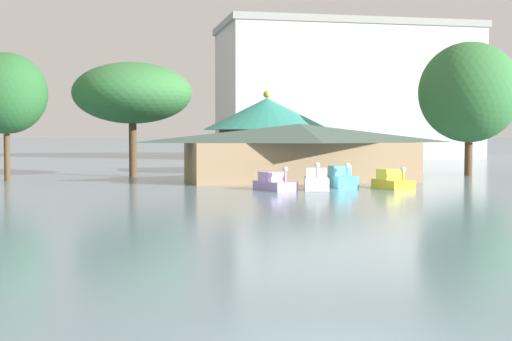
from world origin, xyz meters
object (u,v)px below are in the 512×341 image
object	(u,v)px
pedal_boat_white	(316,181)
background_building_block	(346,92)
pedal_boat_lavender	(274,183)
shoreline_tree_tall_left	(6,93)
shoreline_tree_right	(469,92)
boathouse	(300,151)
pedal_boat_yellow	(392,181)
green_roof_pavilion	(267,130)
shoreline_tree_mid	(132,93)
pedal_boat_cyan	(341,179)

from	to	relation	value
pedal_boat_white	background_building_block	size ratio (longest dim) A/B	0.08
pedal_boat_lavender	shoreline_tree_tall_left	world-z (taller)	shoreline_tree_tall_left
pedal_boat_lavender	shoreline_tree_right	size ratio (longest dim) A/B	0.29
boathouse	shoreline_tree_right	distance (m)	17.55
pedal_boat_yellow	pedal_boat_white	bearing A→B (deg)	-98.96
pedal_boat_yellow	background_building_block	distance (m)	66.18
green_roof_pavilion	shoreline_tree_mid	distance (m)	14.11
green_roof_pavilion	shoreline_tree_right	size ratio (longest dim) A/B	1.06
pedal_boat_lavender	shoreline_tree_right	xyz separation A→B (m)	(20.33, 12.60, 6.74)
shoreline_tree_tall_left	shoreline_tree_mid	size ratio (longest dim) A/B	0.97
pedal_boat_white	boathouse	bearing A→B (deg)	-174.11
background_building_block	shoreline_tree_tall_left	bearing A→B (deg)	-131.89
pedal_boat_lavender	green_roof_pavilion	xyz separation A→B (m)	(4.66, 22.45, 3.57)
pedal_boat_lavender	shoreline_tree_tall_left	bearing A→B (deg)	-145.68
boathouse	background_building_block	size ratio (longest dim) A/B	0.47
shoreline_tree_right	shoreline_tree_tall_left	bearing A→B (deg)	179.07
boathouse	shoreline_tree_tall_left	size ratio (longest dim) A/B	1.85
shoreline_tree_right	shoreline_tree_mid	bearing A→B (deg)	170.36
pedal_boat_white	shoreline_tree_mid	size ratio (longest dim) A/B	0.31
shoreline_tree_tall_left	boathouse	bearing A→B (deg)	-12.42
pedal_boat_white	shoreline_tree_tall_left	bearing A→B (deg)	-109.00
pedal_boat_lavender	green_roof_pavilion	distance (m)	23.20
pedal_boat_lavender	pedal_boat_white	world-z (taller)	pedal_boat_white
pedal_boat_lavender	boathouse	xyz separation A→B (m)	(4.02, 8.39, 1.84)
shoreline_tree_mid	background_building_block	distance (m)	56.78
pedal_boat_lavender	shoreline_tree_tall_left	distance (m)	23.11
boathouse	shoreline_tree_right	xyz separation A→B (m)	(16.32, 4.21, 4.90)
boathouse	shoreline_tree_tall_left	bearing A→B (deg)	167.58
pedal_boat_white	pedal_boat_cyan	bearing A→B (deg)	140.06
pedal_boat_white	shoreline_tree_mid	distance (m)	21.86
pedal_boat_lavender	green_roof_pavilion	world-z (taller)	green_roof_pavilion
pedal_boat_white	shoreline_tree_right	distance (m)	22.87
pedal_boat_lavender	pedal_boat_white	distance (m)	2.73
shoreline_tree_mid	background_building_block	size ratio (longest dim) A/B	0.26
boathouse	green_roof_pavilion	distance (m)	14.17
pedal_boat_lavender	green_roof_pavilion	size ratio (longest dim) A/B	0.27
pedal_boat_cyan	boathouse	world-z (taller)	boathouse
shoreline_tree_tall_left	shoreline_tree_mid	xyz separation A→B (m)	(9.72, 4.22, 0.36)
pedal_boat_lavender	boathouse	size ratio (longest dim) A/B	0.18
pedal_boat_cyan	boathouse	xyz separation A→B (m)	(-0.90, 7.18, 1.71)
shoreline_tree_tall_left	pedal_boat_yellow	bearing A→B (deg)	-27.77
pedal_boat_lavender	boathouse	bearing A→B (deg)	135.20
pedal_boat_yellow	green_roof_pavilion	distance (m)	23.33
boathouse	green_roof_pavilion	size ratio (longest dim) A/B	1.50
pedal_boat_white	green_roof_pavilion	xyz separation A→B (m)	(1.96, 22.82, 3.46)
pedal_boat_white	shoreline_tree_tall_left	world-z (taller)	shoreline_tree_tall_left
pedal_boat_lavender	shoreline_tree_mid	xyz separation A→B (m)	(-8.18, 17.44, 6.60)
pedal_boat_cyan	shoreline_tree_mid	world-z (taller)	shoreline_tree_mid
pedal_boat_white	boathouse	xyz separation A→B (m)	(1.31, 8.76, 1.74)
pedal_boat_yellow	shoreline_tree_tall_left	xyz separation A→B (m)	(-25.82, 13.60, 6.20)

